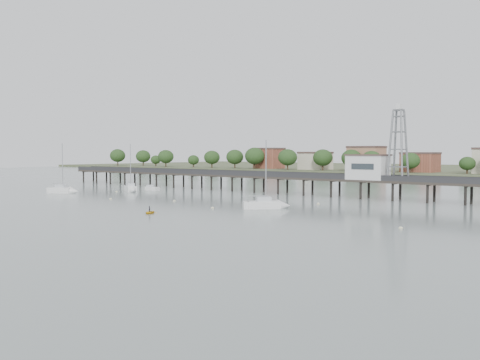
# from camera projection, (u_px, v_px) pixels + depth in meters

# --- Properties ---
(ground_plane) EXTENTS (500.00, 500.00, 0.00)m
(ground_plane) POSITION_uv_depth(u_px,v_px,m) (39.00, 216.00, 81.02)
(ground_plane) COLOR slate
(ground_plane) RESTS_ON ground
(pier) EXTENTS (150.00, 5.00, 5.50)m
(pier) POSITION_uv_depth(u_px,v_px,m) (271.00, 177.00, 127.27)
(pier) COLOR #2D2823
(pier) RESTS_ON ground
(pier_building) EXTENTS (8.40, 5.40, 5.30)m
(pier_building) POSITION_uv_depth(u_px,v_px,m) (368.00, 167.00, 111.36)
(pier_building) COLOR silver
(pier_building) RESTS_ON ground
(lattice_tower) EXTENTS (3.20, 3.20, 15.50)m
(lattice_tower) POSITION_uv_depth(u_px,v_px,m) (398.00, 145.00, 107.02)
(lattice_tower) COLOR slate
(lattice_tower) RESTS_ON ground
(sailboat_b) EXTENTS (7.58, 5.48, 12.39)m
(sailboat_b) POSITION_uv_depth(u_px,v_px,m) (131.00, 189.00, 131.47)
(sailboat_b) COLOR white
(sailboat_b) RESTS_ON ground
(sailboat_a) EXTENTS (7.82, 4.65, 12.50)m
(sailboat_a) POSITION_uv_depth(u_px,v_px,m) (66.00, 190.00, 127.10)
(sailboat_a) COLOR white
(sailboat_a) RESTS_ON ground
(sailboat_c) EXTENTS (6.70, 7.00, 12.47)m
(sailboat_c) POSITION_uv_depth(u_px,v_px,m) (270.00, 205.00, 92.32)
(sailboat_c) COLOR white
(sailboat_c) RESTS_ON ground
(white_tender) EXTENTS (3.93, 1.74, 1.51)m
(white_tender) POSITION_uv_depth(u_px,v_px,m) (152.00, 189.00, 135.81)
(white_tender) COLOR white
(white_tender) RESTS_ON ground
(yellow_dinghy) EXTENTS (1.91, 1.39, 2.64)m
(yellow_dinghy) POSITION_uv_depth(u_px,v_px,m) (150.00, 213.00, 84.96)
(yellow_dinghy) COLOR gold
(yellow_dinghy) RESTS_ON ground
(dinghy_occupant) EXTENTS (0.38, 0.98, 0.23)m
(dinghy_occupant) POSITION_uv_depth(u_px,v_px,m) (150.00, 213.00, 84.96)
(dinghy_occupant) COLOR black
(dinghy_occupant) RESTS_ON ground
(mooring_buoys) EXTENTS (79.63, 21.65, 0.39)m
(mooring_buoys) POSITION_uv_depth(u_px,v_px,m) (205.00, 203.00, 101.24)
(mooring_buoys) COLOR #F0ECBA
(mooring_buoys) RESTS_ON ground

